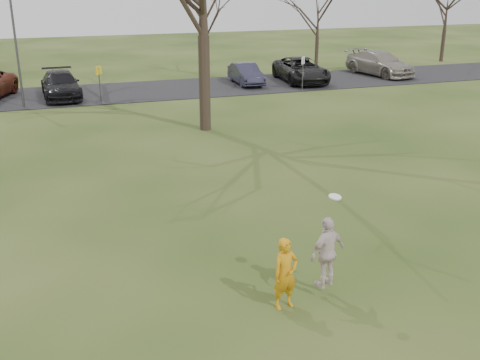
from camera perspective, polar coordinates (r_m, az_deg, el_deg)
name	(u,v)px	position (r m, az deg, el deg)	size (l,w,h in m)	color
ground	(299,305)	(12.72, 5.85, -12.23)	(120.00, 120.00, 0.00)	#1E380F
parking_strip	(130,92)	(35.71, -10.86, 8.61)	(62.00, 6.50, 0.04)	black
player_defender	(285,274)	(12.24, 4.54, -9.26)	(0.58, 0.38, 1.59)	orange
car_3	(61,85)	(34.74, -17.38, 9.01)	(2.03, 5.00, 1.45)	black
car_5	(246,74)	(37.41, 0.59, 10.49)	(1.38, 3.95, 1.30)	#2B2A3F
car_6	(301,70)	(38.48, 6.07, 10.83)	(2.56, 5.55, 1.54)	black
car_7	(380,63)	(42.06, 13.70, 11.19)	(2.26, 5.55, 1.61)	gray
catching_play	(327,252)	(12.64, 8.66, -7.09)	(1.04, 0.70, 2.16)	beige
lamp_post	(14,31)	(32.42, -21.50, 13.59)	(0.34, 0.34, 6.27)	#47474C
sign_yellow	(99,78)	(32.31, -13.80, 9.82)	(0.35, 0.35, 2.08)	#47474C
sign_white	(303,67)	(35.36, 6.26, 11.08)	(0.35, 0.35, 2.08)	#47474C
small_tree_row	(180,18)	(40.93, -5.96, 15.71)	(55.00, 5.90, 8.50)	#352821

